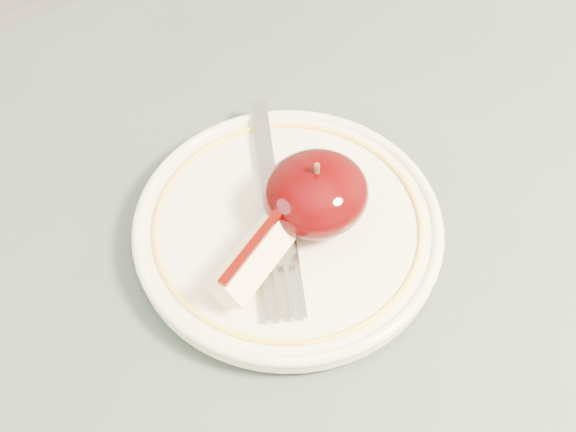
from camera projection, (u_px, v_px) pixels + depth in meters
plate at (288, 228)px, 0.58m from camera, size 0.22×0.22×0.02m
apple_half at (316, 194)px, 0.56m from camera, size 0.08×0.07×0.06m
apple_wedge at (253, 259)px, 0.54m from camera, size 0.08×0.05×0.03m
fork at (272, 207)px, 0.58m from camera, size 0.11×0.18×0.00m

